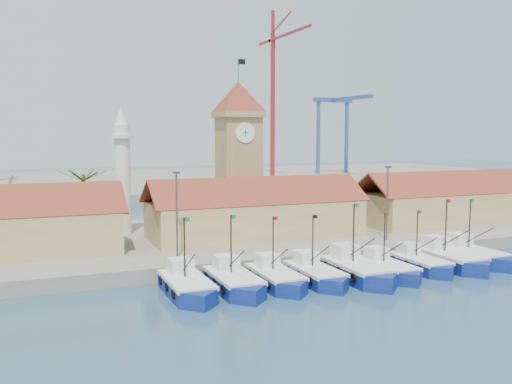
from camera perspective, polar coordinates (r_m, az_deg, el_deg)
name	(u,v)px	position (r m, az deg, el deg)	size (l,w,h in m)	color
ground	(335,289)	(54.44, 7.91, -9.56)	(400.00, 400.00, 0.00)	navy
quay	(244,237)	(75.48, -1.21, -4.55)	(140.00, 32.00, 1.50)	gray
terminal	(132,183)	(158.19, -12.33, 0.91)	(240.00, 80.00, 2.00)	gray
boat_0	(188,288)	(51.82, -6.86, -9.47)	(3.55, 9.74, 7.37)	navy
boat_1	(234,283)	(52.97, -2.17, -9.09)	(3.56, 9.74, 7.37)	navy
boat_2	(277,279)	(54.53, 2.07, -8.70)	(3.36, 9.21, 6.97)	navy
boat_3	(316,276)	(56.05, 6.07, -8.33)	(3.35, 9.17, 6.93)	navy
boat_4	(358,272)	(57.66, 10.18, -7.87)	(3.85, 10.54, 7.98)	navy
boat_5	(388,270)	(59.62, 13.10, -7.60)	(3.27, 8.95, 6.77)	navy
boat_6	(421,264)	(62.95, 16.18, -6.96)	(3.23, 8.85, 6.70)	navy
boat_7	(451,260)	(65.41, 18.89, -6.47)	(3.74, 10.26, 7.76)	navy
boat_8	(474,256)	(68.42, 21.00, -6.02)	(3.64, 9.97, 7.54)	navy
hall_center	(255,217)	(71.27, -0.08, -2.54)	(27.04, 10.13, 7.61)	tan
hall_right	(458,205)	(88.24, 19.59, -1.24)	(31.20, 10.13, 7.61)	tan
clock_tower	(238,152)	(76.13, -1.77, 4.03)	(5.80, 5.80, 22.70)	tan
minaret	(122,170)	(74.43, -13.21, 2.11)	(3.00, 3.00, 16.30)	silver
palm_tree	(84,201)	(72.16, -16.83, -0.88)	(5.60, 5.03, 8.39)	brown
lamp_posts	(286,205)	(63.86, 3.02, -1.28)	(80.70, 0.25, 9.03)	#3F3F44
crane_red_right	(275,85)	(163.49, 1.88, 10.65)	(1.00, 33.22, 46.67)	maroon
gantry	(338,114)	(175.92, 8.24, 7.69)	(13.00, 22.00, 23.20)	#325198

